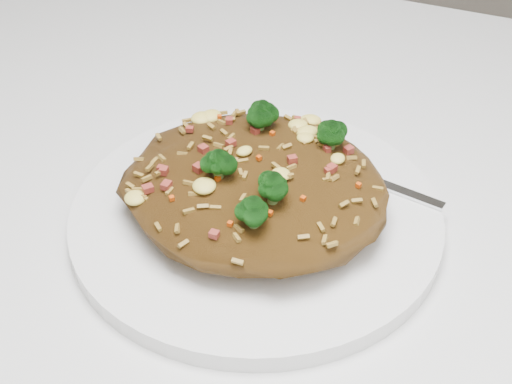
{
  "coord_description": "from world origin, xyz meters",
  "views": [
    {
      "loc": [
        0.27,
        -0.39,
        1.1
      ],
      "look_at": [
        0.11,
        -0.03,
        0.78
      ],
      "focal_mm": 50.0,
      "sensor_mm": 36.0,
      "label": 1
    }
  ],
  "objects_px": {
    "dining_table": "(154,247)",
    "fork": "(354,173)",
    "plate": "(256,215)",
    "fried_rice": "(256,177)"
  },
  "relations": [
    {
      "from": "plate",
      "to": "fried_rice",
      "type": "bearing_deg",
      "value": 32.77
    },
    {
      "from": "plate",
      "to": "fork",
      "type": "distance_m",
      "value": 0.09
    },
    {
      "from": "fork",
      "to": "plate",
      "type": "bearing_deg",
      "value": -119.68
    },
    {
      "from": "dining_table",
      "to": "fried_rice",
      "type": "xyz_separation_m",
      "value": [
        0.11,
        -0.03,
        0.13
      ]
    },
    {
      "from": "dining_table",
      "to": "fork",
      "type": "bearing_deg",
      "value": 13.09
    },
    {
      "from": "dining_table",
      "to": "fork",
      "type": "relative_size",
      "value": 7.4
    },
    {
      "from": "plate",
      "to": "fork",
      "type": "xyz_separation_m",
      "value": [
        0.05,
        0.07,
        0.01
      ]
    },
    {
      "from": "fried_rice",
      "to": "dining_table",
      "type": "bearing_deg",
      "value": 166.33
    },
    {
      "from": "plate",
      "to": "fork",
      "type": "height_order",
      "value": "fork"
    },
    {
      "from": "dining_table",
      "to": "fork",
      "type": "height_order",
      "value": "fork"
    }
  ]
}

